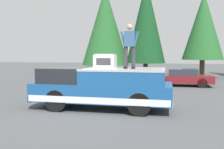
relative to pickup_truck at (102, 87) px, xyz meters
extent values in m
plane|color=#4C4F51|center=(-0.38, 0.61, -0.87)|extent=(90.00, 90.00, 0.00)
cube|color=navy|center=(0.00, 0.01, -0.17)|extent=(2.00, 5.50, 0.70)
cube|color=silver|center=(0.00, 0.01, -0.37)|extent=(2.01, 5.39, 0.24)
cube|color=black|center=(0.00, 1.52, 0.48)|extent=(1.84, 1.87, 0.60)
cube|color=navy|center=(0.00, -0.87, 0.44)|extent=(1.92, 3.19, 0.52)
cube|color=#A8AAAF|center=(0.00, -0.87, 0.74)|extent=(1.94, 3.19, 0.08)
cube|color=#232326|center=(0.00, 2.70, -0.44)|extent=(1.96, 0.16, 0.20)
cube|color=#B2B5BA|center=(0.00, -2.68, -0.44)|extent=(1.96, 0.16, 0.20)
cylinder|color=black|center=(-0.85, 1.60, -0.45)|extent=(0.30, 0.84, 0.84)
cylinder|color=black|center=(0.85, 1.60, -0.45)|extent=(0.30, 0.84, 0.84)
cylinder|color=black|center=(-0.85, -1.59, -0.45)|extent=(0.30, 0.84, 0.84)
cylinder|color=black|center=(0.85, -1.59, -0.45)|extent=(0.30, 0.84, 0.84)
cube|color=silver|center=(0.16, -0.09, 1.04)|extent=(0.64, 0.84, 0.52)
cube|color=#2D2D30|center=(-0.17, -0.09, 1.04)|extent=(0.01, 0.59, 0.29)
cube|color=#99999E|center=(0.16, -0.09, 1.32)|extent=(0.58, 0.76, 0.04)
cylinder|color=#333338|center=(-0.20, -1.28, 1.20)|extent=(0.15, 0.15, 0.84)
cube|color=black|center=(-0.24, -1.28, 0.82)|extent=(0.26, 0.11, 0.08)
cylinder|color=#333338|center=(-0.20, -0.98, 1.20)|extent=(0.15, 0.15, 0.84)
cube|color=black|center=(-0.24, -0.98, 0.82)|extent=(0.26, 0.11, 0.08)
cube|color=#335B7A|center=(-0.20, -1.13, 1.91)|extent=(0.24, 0.40, 0.58)
sphere|color=tan|center=(-0.20, -1.13, 2.36)|extent=(0.22, 0.22, 0.22)
cylinder|color=#335B7A|center=(-0.23, -1.38, 1.91)|extent=(0.09, 0.23, 0.58)
cylinder|color=#335B7A|center=(-0.23, -0.89, 1.91)|extent=(0.09, 0.23, 0.58)
cube|color=maroon|center=(7.94, -3.51, -0.38)|extent=(1.64, 4.10, 0.50)
cube|color=#282D38|center=(7.94, -3.61, 0.08)|extent=(1.31, 1.89, 0.42)
cylinder|color=black|center=(7.22, -2.24, -0.56)|extent=(0.20, 0.62, 0.62)
cylinder|color=black|center=(8.66, -2.24, -0.56)|extent=(0.20, 0.62, 0.62)
cylinder|color=black|center=(7.22, -4.78, -0.56)|extent=(0.20, 0.62, 0.62)
cylinder|color=black|center=(8.66, -4.78, -0.56)|extent=(0.20, 0.62, 0.62)
cylinder|color=#4C3826|center=(14.57, -5.71, -0.05)|extent=(0.44, 0.44, 1.64)
cone|color=#235B28|center=(14.57, -5.71, 3.80)|extent=(3.67, 3.67, 6.07)
cylinder|color=#4C3826|center=(14.74, -0.52, -0.23)|extent=(0.45, 0.45, 1.28)
cone|color=#14421E|center=(14.74, -0.52, 4.37)|extent=(3.74, 3.74, 7.93)
cylinder|color=#4C3826|center=(15.20, 3.60, -0.36)|extent=(0.57, 0.57, 1.03)
cone|color=#235B28|center=(15.20, 3.60, 4.04)|extent=(4.73, 4.73, 7.76)
camera|label=1|loc=(-9.72, -2.52, 1.38)|focal=40.32mm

